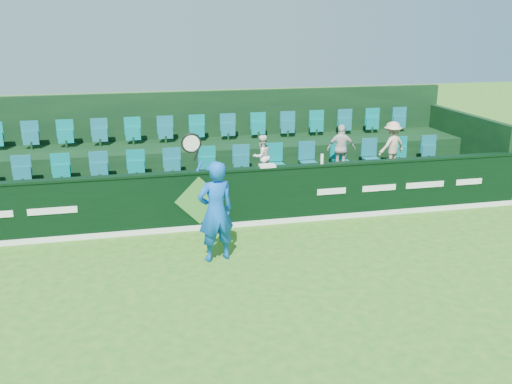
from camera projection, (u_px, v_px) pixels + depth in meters
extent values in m
plane|color=#286919|center=(233.00, 313.00, 9.20)|extent=(60.00, 60.00, 0.00)
cube|color=black|center=(199.00, 201.00, 12.74)|extent=(16.00, 0.20, 1.30)
cube|color=black|center=(198.00, 172.00, 12.54)|extent=(16.00, 0.24, 0.05)
cube|color=white|center=(200.00, 228.00, 12.81)|extent=(16.00, 0.02, 0.12)
cube|color=#3A7C2D|center=(199.00, 201.00, 12.62)|extent=(1.10, 0.02, 1.10)
cube|color=white|center=(52.00, 211.00, 11.95)|extent=(1.00, 0.01, 0.14)
cube|color=white|center=(332.00, 191.00, 13.29)|extent=(0.70, 0.01, 0.14)
cube|color=white|center=(379.00, 188.00, 13.55)|extent=(0.85, 0.01, 0.14)
cube|color=white|center=(425.00, 185.00, 13.81)|extent=(1.00, 0.01, 0.14)
cube|color=white|center=(469.00, 182.00, 14.07)|extent=(0.70, 0.01, 0.14)
cube|color=black|center=(193.00, 197.00, 13.84)|extent=(16.00, 2.00, 0.80)
cube|color=black|center=(184.00, 168.00, 15.53)|extent=(16.00, 1.80, 1.30)
cube|color=black|center=(180.00, 138.00, 16.27)|extent=(16.00, 0.20, 2.60)
cube|color=black|center=(465.00, 149.00, 16.21)|extent=(0.20, 4.00, 2.00)
cube|color=#037171|center=(190.00, 166.00, 14.00)|extent=(13.50, 0.50, 0.60)
cube|color=#037171|center=(182.00, 132.00, 15.53)|extent=(13.50, 0.50, 0.60)
imported|color=blue|center=(216.00, 211.00, 10.99)|extent=(0.82, 0.63, 2.00)
cylinder|color=#143FBF|center=(200.00, 166.00, 10.56)|extent=(0.14, 0.04, 0.22)
cylinder|color=black|center=(196.00, 156.00, 10.48)|extent=(0.12, 0.03, 0.19)
torus|color=black|center=(191.00, 143.00, 10.40)|extent=(0.50, 0.04, 0.50)
cylinder|color=silver|center=(191.00, 143.00, 10.40)|extent=(0.42, 0.01, 0.42)
imported|color=white|center=(262.00, 156.00, 13.96)|extent=(0.63, 0.57, 1.06)
imported|color=silver|center=(341.00, 149.00, 14.38)|extent=(0.76, 0.44, 1.23)
imported|color=#CCB390|center=(392.00, 146.00, 14.68)|extent=(0.91, 0.70, 1.25)
cube|color=white|center=(267.00, 166.00, 12.87)|extent=(0.36, 0.23, 0.05)
cylinder|color=white|center=(322.00, 159.00, 13.12)|extent=(0.07, 0.07, 0.23)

